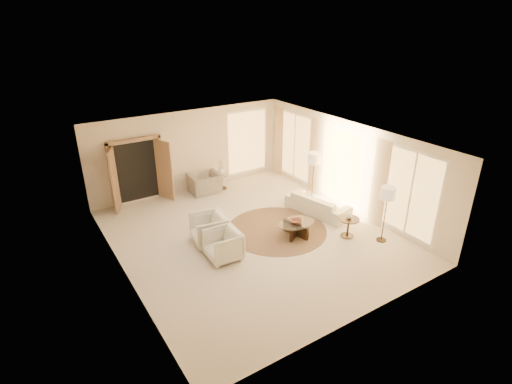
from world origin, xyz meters
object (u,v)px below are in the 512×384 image
end_table (348,224)px  accent_chair (205,180)px  side_vase (221,171)px  floor_lamp_near (314,160)px  end_vase (349,216)px  sofa (318,204)px  armchair_left (209,228)px  coffee_table (296,227)px  side_table (221,180)px  floor_lamp_far (388,196)px  bowl (296,221)px  armchair_right (223,244)px

end_table → accent_chair: bearing=112.5°
end_table → side_vase: (-1.38, 4.87, 0.29)m
floor_lamp_near → end_vase: bearing=-105.7°
sofa → side_vase: side_vase is taller
armchair_left → end_table: bearing=71.2°
armchair_left → coffee_table: size_ratio=0.61×
side_table → floor_lamp_far: (2.00, -5.54, 1.03)m
coffee_table → sofa: bearing=27.5°
floor_lamp_far → side_vase: floor_lamp_far is taller
sofa → side_table: sofa is taller
bowl → coffee_table: bearing=0.0°
armchair_left → side_table: 3.67m
armchair_right → floor_lamp_far: size_ratio=0.53×
side_table → end_vase: (1.38, -4.87, 0.30)m
side_table → floor_lamp_far: 5.98m
side_table → accent_chair: bearing=-180.0°
accent_chair → floor_lamp_near: bearing=138.7°
armchair_left → bowl: (2.20, -1.00, 0.01)m
coffee_table → end_vase: end_vase is taller
end_table → bowl: (-1.20, 0.81, 0.07)m
floor_lamp_near → floor_lamp_far: bearing=-90.6°
sofa → floor_lamp_near: floor_lamp_near is taller
floor_lamp_near → end_vase: size_ratio=10.94×
end_table → armchair_right: bearing=165.4°
armchair_right → end_vase: armchair_right is taller
coffee_table → end_table: 1.46m
end_table → coffee_table: bearing=146.0°
end_table → side_table: (-1.38, 4.87, -0.06)m
side_table → side_vase: bearing=-90.0°
side_table → floor_lamp_near: (2.04, -2.54, 1.11)m
floor_lamp_near → end_vase: (-0.65, -2.33, -0.80)m
sofa → armchair_right: (-3.69, -0.66, 0.12)m
floor_lamp_near → end_vase: 2.55m
armchair_right → end_table: size_ratio=1.44×
sofa → accent_chair: 4.00m
armchair_right → bowl: size_ratio=2.63×
sofa → end_vase: (-0.24, -1.56, 0.33)m
side_table → end_vase: bearing=-74.2°
side_table → floor_lamp_far: size_ratio=0.34×
armchair_right → side_vase: 4.48m
end_table → floor_lamp_near: 2.64m
armchair_left → floor_lamp_near: (4.05, 0.52, 0.99)m
floor_lamp_far → end_vase: size_ratio=10.34×
end_vase → armchair_left: bearing=152.0°
coffee_table → bowl: bearing=0.0°
accent_chair → floor_lamp_far: size_ratio=0.66×
coffee_table → bowl: 0.19m
coffee_table → side_table: bearing=92.5°
side_table → end_vase: end_vase is taller
armchair_right → side_vase: bearing=155.8°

